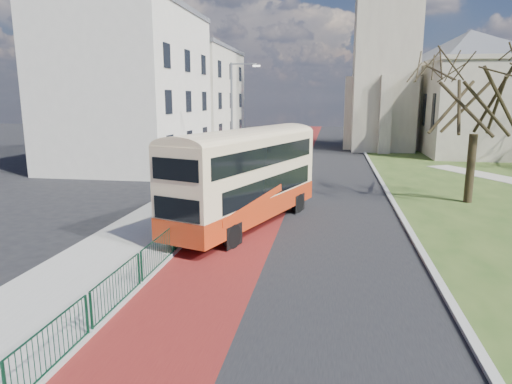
# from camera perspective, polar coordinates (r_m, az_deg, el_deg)

# --- Properties ---
(ground) EXTENTS (160.00, 160.00, 0.00)m
(ground) POSITION_cam_1_polar(r_m,az_deg,el_deg) (15.73, -0.99, -9.44)
(ground) COLOR black
(ground) RESTS_ON ground
(road_carriageway) EXTENTS (9.00, 120.00, 0.01)m
(road_carriageway) POSITION_cam_1_polar(r_m,az_deg,el_deg) (34.92, 7.41, 2.22)
(road_carriageway) COLOR black
(road_carriageway) RESTS_ON ground
(bus_lane) EXTENTS (3.40, 120.00, 0.01)m
(bus_lane) POSITION_cam_1_polar(r_m,az_deg,el_deg) (35.11, 3.01, 2.35)
(bus_lane) COLOR #591414
(bus_lane) RESTS_ON ground
(pavement_west) EXTENTS (4.00, 120.00, 0.12)m
(pavement_west) POSITION_cam_1_polar(r_m,az_deg,el_deg) (35.72, -3.07, 2.60)
(pavement_west) COLOR gray
(pavement_west) RESTS_ON ground
(kerb_west) EXTENTS (0.25, 120.00, 0.13)m
(kerb_west) POSITION_cam_1_polar(r_m,az_deg,el_deg) (35.35, 0.10, 2.53)
(kerb_west) COLOR #999993
(kerb_west) RESTS_ON ground
(kerb_east) EXTENTS (0.25, 80.00, 0.13)m
(kerb_east) POSITION_cam_1_polar(r_m,az_deg,el_deg) (37.02, 14.67, 2.56)
(kerb_east) COLOR #999993
(kerb_east) RESTS_ON ground
(pedestrian_railing) EXTENTS (0.07, 24.00, 1.12)m
(pedestrian_railing) POSITION_cam_1_polar(r_m,az_deg,el_deg) (19.94, -7.27, -3.29)
(pedestrian_railing) COLOR #0C3622
(pedestrian_railing) RESTS_ON ground
(gothic_church) EXTENTS (16.38, 18.00, 40.00)m
(gothic_church) POSITION_cam_1_polar(r_m,az_deg,el_deg) (53.88, 21.12, 18.87)
(gothic_church) COLOR gray
(gothic_church) RESTS_ON ground
(street_block_near) EXTENTS (10.30, 14.30, 13.00)m
(street_block_near) POSITION_cam_1_polar(r_m,az_deg,el_deg) (40.08, -15.50, 12.45)
(street_block_near) COLOR silver
(street_block_near) RESTS_ON ground
(street_block_far) EXTENTS (10.30, 16.30, 11.50)m
(street_block_far) POSITION_cam_1_polar(r_m,az_deg,el_deg) (55.02, -8.35, 11.62)
(street_block_far) COLOR beige
(street_block_far) RESTS_ON ground
(streetlamp) EXTENTS (2.13, 0.18, 8.00)m
(streetlamp) POSITION_cam_1_polar(r_m,az_deg,el_deg) (33.20, -2.79, 9.78)
(streetlamp) COLOR gray
(streetlamp) RESTS_ON pavement_west
(bus) EXTENTS (5.43, 10.23, 4.19)m
(bus) POSITION_cam_1_polar(r_m,az_deg,el_deg) (20.20, -1.16, 2.33)
(bus) COLOR #B33010
(bus) RESTS_ON ground
(winter_tree_near) EXTENTS (6.95, 6.95, 9.65)m
(winter_tree_near) POSITION_cam_1_polar(r_m,az_deg,el_deg) (27.17, 26.13, 12.74)
(winter_tree_near) COLOR black
(winter_tree_near) RESTS_ON grass_green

